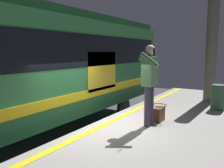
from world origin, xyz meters
The scene contains 9 objects.
ground_plane centered at (0.00, 0.00, 0.00)m, with size 25.10×25.10×0.00m, color #3D3D3F.
safety_line centered at (0.00, 0.30, 1.12)m, with size 11.89×0.16×0.01m, color yellow.
track_rail_near centered at (0.00, -1.65, 0.08)m, with size 15.78×0.08×0.16m, color slate.
track_rail_far centered at (0.00, -3.08, 0.08)m, with size 15.78×0.08×0.16m, color slate.
train_carriage centered at (0.73, -2.36, 2.42)m, with size 12.94×2.97×3.76m.
passenger centered at (-0.31, 1.17, 2.18)m, with size 0.57×0.55×1.80m.
handbag centered at (-0.75, 1.26, 1.31)m, with size 0.39×0.35×0.40m.
station_column centered at (-3.87, 1.85, 2.90)m, with size 0.37×0.37×3.57m, color #59544C.
trash_bin centered at (-2.74, 2.28, 1.48)m, with size 0.39×0.39×0.72m, color #2D4C38.
Camera 1 is at (4.59, 3.19, 2.79)m, focal length 38.48 mm.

